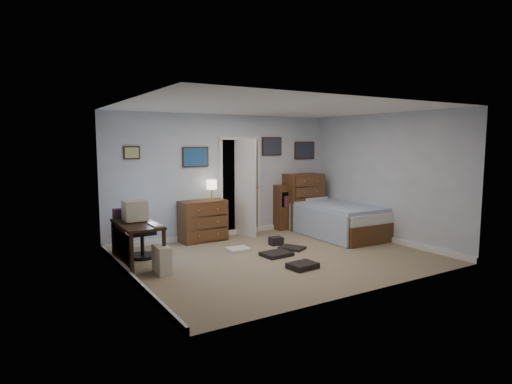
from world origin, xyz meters
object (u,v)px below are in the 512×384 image
(tall_dresser, at_px, (303,201))
(bed, at_px, (335,219))
(computer_desk, at_px, (132,234))
(office_chair, at_px, (139,236))
(low_dresser, at_px, (203,221))

(tall_dresser, height_order, bed, tall_dresser)
(computer_desk, relative_size, bed, 0.54)
(computer_desk, bearing_deg, tall_dresser, 14.29)
(bed, bearing_deg, tall_dresser, 100.08)
(office_chair, bearing_deg, bed, -4.99)
(office_chair, distance_m, tall_dresser, 3.95)
(office_chair, xyz_separation_m, low_dresser, (1.45, 0.61, 0.03))
(low_dresser, distance_m, tall_dresser, 2.46)
(office_chair, distance_m, bed, 4.05)
(low_dresser, xyz_separation_m, tall_dresser, (2.45, -0.02, 0.22))
(computer_desk, bearing_deg, office_chair, 63.13)
(low_dresser, height_order, bed, low_dresser)
(bed, bearing_deg, low_dresser, 161.63)
(low_dresser, xyz_separation_m, bed, (2.59, -0.94, -0.06))
(office_chair, height_order, bed, office_chair)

